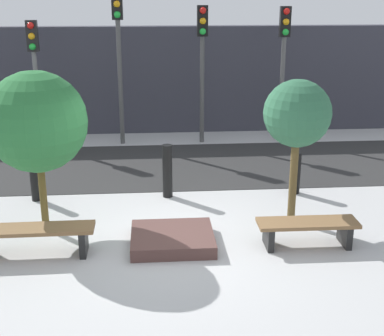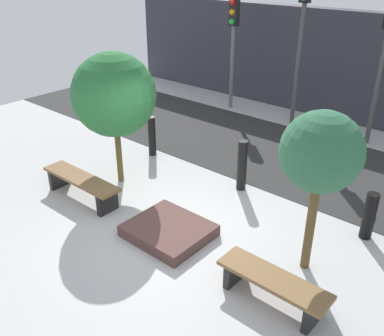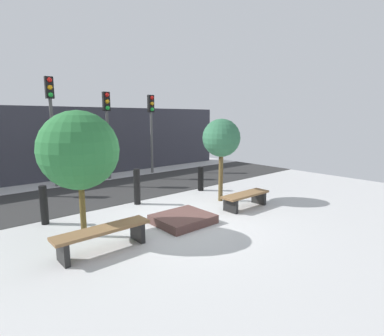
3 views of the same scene
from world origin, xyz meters
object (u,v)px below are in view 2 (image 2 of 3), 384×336
(planter_bed, at_px, (169,231))
(tree_behind_right_bench, at_px, (321,153))
(traffic_light_mid_west, at_px, (302,23))
(traffic_light_west, at_px, (233,34))
(bench_right, at_px, (273,284))
(tree_behind_left_bench, at_px, (114,95))
(bollard_far_left, at_px, (152,136))
(bollard_left, at_px, (242,165))
(bench_left, at_px, (81,183))
(bollard_center, at_px, (369,216))

(planter_bed, height_order, tree_behind_right_bench, tree_behind_right_bench)
(traffic_light_mid_west, bearing_deg, traffic_light_west, -179.96)
(planter_bed, bearing_deg, bench_right, -5.25)
(tree_behind_left_bench, bearing_deg, traffic_light_mid_west, 78.77)
(bollard_far_left, relative_size, bollard_left, 0.89)
(tree_behind_right_bench, height_order, bollard_left, tree_behind_right_bench)
(bench_right, xyz_separation_m, traffic_light_west, (-5.44, 6.48, 1.97))
(bench_left, height_order, tree_behind_right_bench, tree_behind_right_bench)
(traffic_light_mid_west, bearing_deg, bollard_far_left, -110.33)
(bollard_center, relative_size, traffic_light_mid_west, 0.21)
(tree_behind_left_bench, distance_m, traffic_light_mid_west, 5.66)
(bench_right, distance_m, planter_bed, 2.19)
(tree_behind_right_bench, bearing_deg, planter_bed, -159.91)
(planter_bed, bearing_deg, tree_behind_right_bench, 20.09)
(bollard_far_left, distance_m, bollard_left, 2.61)
(traffic_light_west, bearing_deg, tree_behind_left_bench, -78.82)
(tree_behind_right_bench, bearing_deg, bollard_far_left, 163.84)
(bench_right, bearing_deg, bollard_center, 80.26)
(bench_left, xyz_separation_m, planter_bed, (2.18, 0.20, -0.24))
(tree_behind_left_bench, bearing_deg, bollard_center, 16.16)
(bollard_left, bearing_deg, tree_behind_left_bench, -147.52)
(bollard_far_left, height_order, traffic_light_west, traffic_light_west)
(planter_bed, height_order, tree_behind_left_bench, tree_behind_left_bench)
(bench_left, xyz_separation_m, bollard_center, (4.78, 2.38, 0.09))
(bench_left, bearing_deg, bollard_center, 25.97)
(bench_left, relative_size, bollard_center, 2.22)
(bench_right, xyz_separation_m, tree_behind_right_bench, (0.00, 1.00, 1.65))
(bench_left, height_order, traffic_light_mid_west, traffic_light_mid_west)
(bench_left, xyz_separation_m, bench_right, (4.35, 0.00, -0.04))
(bench_left, xyz_separation_m, tree_behind_right_bench, (4.35, 1.00, 1.61))
(bollard_left, bearing_deg, bench_right, -47.58)
(bench_right, bearing_deg, bench_left, -179.50)
(bollard_far_left, height_order, traffic_light_mid_west, traffic_light_mid_west)
(tree_behind_right_bench, relative_size, bollard_center, 2.98)
(bollard_center, bearing_deg, bollard_far_left, 180.00)
(tree_behind_right_bench, height_order, traffic_light_west, traffic_light_west)
(bench_right, distance_m, bollard_left, 3.23)
(bollard_far_left, distance_m, bollard_center, 5.21)
(bollard_left, bearing_deg, bench_left, -132.42)
(planter_bed, bearing_deg, bollard_far_left, 140.07)
(bench_right, bearing_deg, traffic_light_west, 130.49)
(tree_behind_left_bench, relative_size, traffic_light_west, 0.84)
(bench_left, xyz_separation_m, tree_behind_left_bench, (-0.00, 1.00, 1.56))
(bollard_far_left, relative_size, traffic_light_west, 0.30)
(traffic_light_west, height_order, traffic_light_mid_west, traffic_light_mid_west)
(traffic_light_west, bearing_deg, bench_right, -50.01)
(bench_left, xyz_separation_m, traffic_light_mid_west, (1.09, 6.48, 2.43))
(tree_behind_left_bench, relative_size, traffic_light_mid_west, 0.68)
(bench_left, height_order, bollard_center, bollard_center)
(bollard_left, bearing_deg, bollard_far_left, 180.00)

